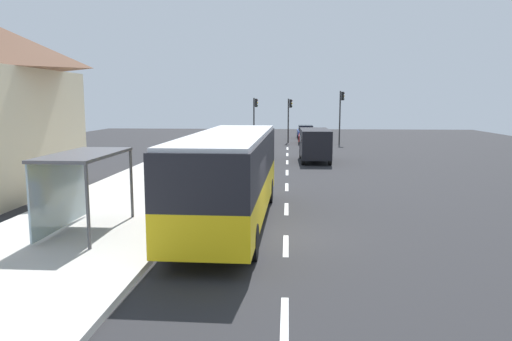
# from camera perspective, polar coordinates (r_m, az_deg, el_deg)

# --- Properties ---
(ground_plane) EXTENTS (56.00, 92.00, 0.04)m
(ground_plane) POSITION_cam_1_polar(r_m,az_deg,el_deg) (29.42, 3.18, -0.29)
(ground_plane) COLOR #262628
(sidewalk_platform) EXTENTS (6.20, 30.00, 0.18)m
(sidewalk_platform) POSITION_cam_1_polar(r_m,az_deg,el_deg) (18.84, -17.19, -5.13)
(sidewalk_platform) COLOR beige
(sidewalk_platform) RESTS_ON ground
(lane_stripe_seg_0) EXTENTS (0.16, 2.20, 0.01)m
(lane_stripe_seg_0) POSITION_cam_1_polar(r_m,az_deg,el_deg) (10.06, 3.37, -17.12)
(lane_stripe_seg_0) COLOR silver
(lane_stripe_seg_0) RESTS_ON ground
(lane_stripe_seg_1) EXTENTS (0.16, 2.20, 0.01)m
(lane_stripe_seg_1) POSITION_cam_1_polar(r_m,az_deg,el_deg) (14.74, 3.52, -8.79)
(lane_stripe_seg_1) COLOR silver
(lane_stripe_seg_1) RESTS_ON ground
(lane_stripe_seg_2) EXTENTS (0.16, 2.20, 0.01)m
(lane_stripe_seg_2) POSITION_cam_1_polar(r_m,az_deg,el_deg) (19.58, 3.59, -4.52)
(lane_stripe_seg_2) COLOR silver
(lane_stripe_seg_2) RESTS_ON ground
(lane_stripe_seg_3) EXTENTS (0.16, 2.20, 0.01)m
(lane_stripe_seg_3) POSITION_cam_1_polar(r_m,az_deg,el_deg) (24.48, 3.63, -1.96)
(lane_stripe_seg_3) COLOR silver
(lane_stripe_seg_3) RESTS_ON ground
(lane_stripe_seg_4) EXTENTS (0.16, 2.20, 0.01)m
(lane_stripe_seg_4) POSITION_cam_1_polar(r_m,az_deg,el_deg) (29.42, 3.66, -0.25)
(lane_stripe_seg_4) COLOR silver
(lane_stripe_seg_4) RESTS_ON ground
(lane_stripe_seg_5) EXTENTS (0.16, 2.20, 0.01)m
(lane_stripe_seg_5) POSITION_cam_1_polar(r_m,az_deg,el_deg) (34.37, 3.68, 0.97)
(lane_stripe_seg_5) COLOR silver
(lane_stripe_seg_5) RESTS_ON ground
(lane_stripe_seg_6) EXTENTS (0.16, 2.20, 0.01)m
(lane_stripe_seg_6) POSITION_cam_1_polar(r_m,az_deg,el_deg) (39.34, 3.70, 1.88)
(lane_stripe_seg_6) COLOR silver
(lane_stripe_seg_6) RESTS_ON ground
(lane_stripe_seg_7) EXTENTS (0.16, 2.20, 0.01)m
(lane_stripe_seg_7) POSITION_cam_1_polar(r_m,az_deg,el_deg) (44.31, 3.71, 2.59)
(lane_stripe_seg_7) COLOR silver
(lane_stripe_seg_7) RESTS_ON ground
(bus) EXTENTS (2.73, 11.06, 3.21)m
(bus) POSITION_cam_1_polar(r_m,az_deg,el_deg) (16.80, -3.09, -0.26)
(bus) COLOR yellow
(bus) RESTS_ON ground
(white_van) EXTENTS (2.08, 5.23, 2.30)m
(white_van) POSITION_cam_1_polar(r_m,az_deg,el_deg) (34.93, 6.91, 3.25)
(white_van) COLOR black
(white_van) RESTS_ON ground
(sedan_near) EXTENTS (1.98, 4.47, 1.52)m
(sedan_near) POSITION_cam_1_polar(r_m,az_deg,el_deg) (49.75, 6.10, 4.08)
(sedan_near) COLOR #A51919
(sedan_near) RESTS_ON ground
(sedan_far) EXTENTS (1.90, 4.43, 1.52)m
(sedan_far) POSITION_cam_1_polar(r_m,az_deg,el_deg) (56.58, 5.82, 4.57)
(sedan_far) COLOR navy
(sedan_far) RESTS_ON ground
(recycling_bin_yellow) EXTENTS (0.52, 0.52, 0.95)m
(recycling_bin_yellow) POSITION_cam_1_polar(r_m,az_deg,el_deg) (17.64, -11.07, -3.92)
(recycling_bin_yellow) COLOR yellow
(recycling_bin_yellow) RESTS_ON sidewalk_platform
(recycling_bin_red) EXTENTS (0.52, 0.52, 0.95)m
(recycling_bin_red) POSITION_cam_1_polar(r_m,az_deg,el_deg) (18.30, -10.51, -3.46)
(recycling_bin_red) COLOR red
(recycling_bin_red) RESTS_ON sidewalk_platform
(recycling_bin_blue) EXTENTS (0.52, 0.52, 0.95)m
(recycling_bin_blue) POSITION_cam_1_polar(r_m,az_deg,el_deg) (18.97, -9.99, -3.04)
(recycling_bin_blue) COLOR blue
(recycling_bin_blue) RESTS_ON sidewalk_platform
(recycling_bin_orange) EXTENTS (0.52, 0.52, 0.95)m
(recycling_bin_orange) POSITION_cam_1_polar(r_m,az_deg,el_deg) (19.64, -9.51, -2.65)
(recycling_bin_orange) COLOR orange
(recycling_bin_orange) RESTS_ON sidewalk_platform
(traffic_light_near_side) EXTENTS (0.49, 0.28, 5.27)m
(traffic_light_near_side) POSITION_cam_1_polar(r_m,az_deg,el_deg) (49.12, 9.94, 7.10)
(traffic_light_near_side) COLOR #2D2D2D
(traffic_light_near_side) RESTS_ON ground
(traffic_light_far_side) EXTENTS (0.49, 0.28, 4.60)m
(traffic_light_far_side) POSITION_cam_1_polar(r_m,az_deg,el_deg) (49.76, -0.13, 6.76)
(traffic_light_far_side) COLOR #2D2D2D
(traffic_light_far_side) RESTS_ON ground
(traffic_light_median) EXTENTS (0.49, 0.28, 4.53)m
(traffic_light_median) POSITION_cam_1_polar(r_m,az_deg,el_deg) (50.45, 3.93, 6.71)
(traffic_light_median) COLOR #2D2D2D
(traffic_light_median) RESTS_ON ground
(bus_shelter) EXTENTS (1.80, 4.00, 2.50)m
(bus_shelter) POSITION_cam_1_polar(r_m,az_deg,el_deg) (16.36, -20.43, -0.10)
(bus_shelter) COLOR #4C4C51
(bus_shelter) RESTS_ON sidewalk_platform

